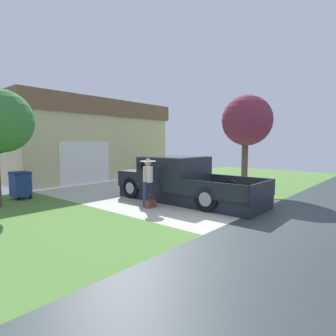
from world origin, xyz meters
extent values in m
cube|color=#B6B9A5|center=(0.00, 4.50, -0.03)|extent=(5.20, 9.00, 0.06)
cube|color=#4D7933|center=(8.60, 4.50, -0.03)|extent=(12.00, 9.00, 0.06)
cube|color=black|center=(0.20, 2.48, 0.21)|extent=(1.89, 5.52, 0.42)
cube|color=black|center=(0.19, 3.15, 1.02)|extent=(2.00, 2.08, 1.19)
cube|color=#1E2833|center=(0.19, 3.15, 1.37)|extent=(1.76, 1.92, 0.50)
cube|color=black|center=(0.17, 4.70, 0.73)|extent=(1.99, 1.08, 0.61)
cube|color=black|center=(0.22, 0.93, 0.45)|extent=(2.01, 2.41, 0.06)
cube|color=black|center=(-0.73, 0.91, 0.69)|extent=(0.09, 2.38, 0.54)
cube|color=black|center=(1.18, 0.94, 0.69)|extent=(0.09, 2.38, 0.54)
cube|color=black|center=(0.24, -0.23, 0.69)|extent=(1.97, 0.09, 0.54)
cube|color=black|center=(-0.90, 3.85, 1.28)|extent=(0.10, 0.18, 0.20)
cylinder|color=black|center=(-0.68, 4.53, 0.40)|extent=(0.27, 0.80, 0.80)
cylinder|color=#9E9EA3|center=(-0.68, 4.53, 0.40)|extent=(0.29, 0.44, 0.44)
cylinder|color=black|center=(1.03, 4.56, 0.40)|extent=(0.27, 0.80, 0.80)
cylinder|color=#9E9EA3|center=(1.03, 4.56, 0.40)|extent=(0.29, 0.44, 0.44)
cylinder|color=black|center=(-0.63, 1.15, 0.40)|extent=(0.27, 0.80, 0.80)
cylinder|color=#9E9EA3|center=(-0.63, 1.15, 0.40)|extent=(0.29, 0.44, 0.44)
cylinder|color=black|center=(1.08, 1.18, 0.40)|extent=(0.27, 0.80, 0.80)
cylinder|color=#9E9EA3|center=(1.08, 1.18, 0.40)|extent=(0.29, 0.44, 0.44)
cylinder|color=navy|center=(-1.43, 3.08, 0.42)|extent=(0.14, 0.14, 0.83)
cylinder|color=navy|center=(-1.06, 3.15, 0.42)|extent=(0.14, 0.14, 0.83)
cylinder|color=silver|center=(-1.24, 3.12, 1.07)|extent=(0.34, 0.34, 0.53)
cylinder|color=beige|center=(-1.44, 3.08, 0.97)|extent=(0.09, 0.09, 0.65)
cylinder|color=beige|center=(-1.05, 3.16, 0.97)|extent=(0.09, 0.09, 0.65)
sphere|color=beige|center=(-1.24, 3.12, 1.46)|extent=(0.23, 0.23, 0.23)
cylinder|color=#BCB2A3|center=(-1.24, 3.12, 1.51)|extent=(0.54, 0.54, 0.01)
cone|color=#BCB2A3|center=(-1.24, 3.12, 1.57)|extent=(0.24, 0.24, 0.12)
cube|color=brown|center=(-1.41, 2.85, 0.13)|extent=(0.36, 0.17, 0.25)
torus|color=brown|center=(-1.41, 2.85, 0.30)|extent=(0.33, 0.02, 0.33)
cube|color=#CDBE8D|center=(1.89, 12.36, 1.82)|extent=(9.41, 6.29, 3.63)
cube|color=brown|center=(1.89, 12.36, 4.10)|extent=(9.78, 6.54, 0.93)
cube|color=white|center=(0.30, 9.19, 1.10)|extent=(2.89, 0.06, 2.20)
cylinder|color=brown|center=(3.90, 2.10, 1.17)|extent=(0.28, 0.28, 2.34)
sphere|color=maroon|center=(3.74, 2.04, 3.11)|extent=(1.51, 1.51, 1.51)
sphere|color=maroon|center=(3.82, 1.99, 3.11)|extent=(2.21, 2.21, 2.21)
sphere|color=#397634|center=(-4.52, 6.52, 2.82)|extent=(2.04, 2.04, 2.04)
cube|color=navy|center=(-3.56, 7.66, 0.51)|extent=(0.58, 0.68, 0.84)
cube|color=navy|center=(-3.56, 7.66, 0.98)|extent=(0.60, 0.71, 0.10)
cylinder|color=black|center=(-3.78, 7.39, 0.09)|extent=(0.05, 0.18, 0.18)
cylinder|color=black|center=(-3.34, 7.39, 0.09)|extent=(0.05, 0.18, 0.18)
camera|label=1|loc=(-7.91, -3.51, 2.11)|focal=30.01mm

